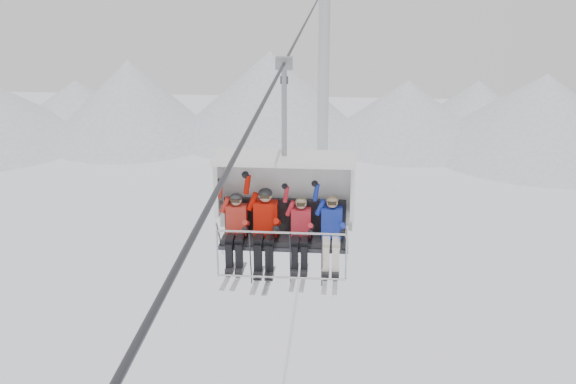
# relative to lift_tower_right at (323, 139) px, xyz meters

# --- Properties ---
(ridgeline) EXTENTS (72.00, 21.00, 7.00)m
(ridgeline) POSITION_rel_lift_tower_right_xyz_m (-1.58, 20.05, -2.94)
(ridgeline) COLOR silver
(ridgeline) RESTS_ON ground
(lift_tower_right) EXTENTS (2.00, 1.80, 13.48)m
(lift_tower_right) POSITION_rel_lift_tower_right_xyz_m (0.00, 0.00, 0.00)
(lift_tower_right) COLOR #B3B6BB
(lift_tower_right) RESTS_ON ground
(haul_cable) EXTENTS (0.06, 50.00, 0.06)m
(haul_cable) POSITION_rel_lift_tower_right_xyz_m (0.00, -22.00, 7.52)
(haul_cable) COLOR #313137
(haul_cable) RESTS_ON lift_tower_left
(chairlift_carrier) EXTENTS (2.61, 1.17, 3.98)m
(chairlift_carrier) POSITION_rel_lift_tower_right_xyz_m (0.00, -22.72, 4.94)
(chairlift_carrier) COLOR black
(chairlift_carrier) RESTS_ON haul_cable
(skier_far_left) EXTENTS (0.39, 1.69, 1.58)m
(skier_far_left) POSITION_rel_lift_tower_right_xyz_m (-0.91, -23.04, 4.42)
(skier_far_left) COLOR red
(skier_far_left) RESTS_ON chairlift_carrier
(skier_center_left) EXTENTS (0.45, 1.69, 1.75)m
(skier_center_left) POSITION_rel_lift_tower_right_xyz_m (-0.35, -23.02, 4.47)
(skier_center_left) COLOR red
(skier_center_left) RESTS_ON chairlift_carrier
(skier_center_right) EXTENTS (0.37, 1.69, 1.50)m
(skier_center_right) POSITION_rel_lift_tower_right_xyz_m (0.32, -23.05, 4.39)
(skier_center_right) COLOR red
(skier_center_right) RESTS_ON chairlift_carrier
(skier_far_right) EXTENTS (0.40, 1.69, 1.59)m
(skier_far_right) POSITION_rel_lift_tower_right_xyz_m (0.91, -23.04, 4.42)
(skier_far_right) COLOR #1A30AC
(skier_far_right) RESTS_ON chairlift_carrier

